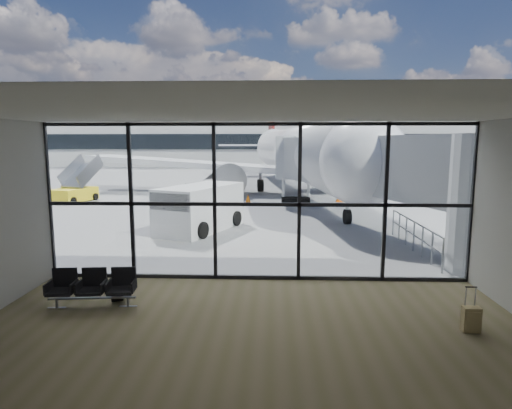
# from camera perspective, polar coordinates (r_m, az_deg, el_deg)

# --- Properties ---
(ground) EXTENTS (220.00, 220.00, 0.00)m
(ground) POSITION_cam_1_polar(r_m,az_deg,el_deg) (52.12, 1.78, 3.98)
(ground) COLOR slate
(ground) RESTS_ON ground
(lounge_shell) EXTENTS (12.02, 8.01, 4.51)m
(lounge_shell) POSITION_cam_1_polar(r_m,az_deg,el_deg) (7.30, -1.32, -1.92)
(lounge_shell) COLOR brown
(lounge_shell) RESTS_ON ground
(glass_curtain_wall) EXTENTS (12.10, 0.12, 4.50)m
(glass_curtain_wall) POSITION_cam_1_polar(r_m,az_deg,el_deg) (12.10, 0.11, 0.25)
(glass_curtain_wall) COLOR white
(glass_curtain_wall) RESTS_ON ground
(jet_bridge) EXTENTS (8.00, 16.50, 4.33)m
(jet_bridge) POSITION_cam_1_polar(r_m,az_deg,el_deg) (19.59, 15.45, 4.55)
(jet_bridge) COLOR #A0A3A5
(jet_bridge) RESTS_ON ground
(apron_railing) EXTENTS (0.06, 5.46, 1.11)m
(apron_railing) POSITION_cam_1_polar(r_m,az_deg,el_deg) (16.62, 20.31, -3.40)
(apron_railing) COLOR gray
(apron_railing) RESTS_ON ground
(far_terminal) EXTENTS (80.00, 12.20, 11.00)m
(far_terminal) POSITION_cam_1_polar(r_m,az_deg,el_deg) (73.95, 1.49, 8.53)
(far_terminal) COLOR beige
(far_terminal) RESTS_ON ground
(tree_0) EXTENTS (4.95, 4.95, 7.12)m
(tree_0) POSITION_cam_1_polar(r_m,az_deg,el_deg) (95.48, -26.41, 7.88)
(tree_0) COLOR #382619
(tree_0) RESTS_ON ground
(tree_1) EXTENTS (5.61, 5.61, 8.07)m
(tree_1) POSITION_cam_1_polar(r_m,az_deg,el_deg) (92.78, -23.15, 8.47)
(tree_1) COLOR #382619
(tree_1) RESTS_ON ground
(tree_2) EXTENTS (6.27, 6.27, 9.03)m
(tree_2) POSITION_cam_1_polar(r_m,az_deg,el_deg) (90.41, -19.69, 9.07)
(tree_2) COLOR #382619
(tree_2) RESTS_ON ground
(tree_3) EXTENTS (4.95, 4.95, 7.12)m
(tree_3) POSITION_cam_1_polar(r_m,az_deg,el_deg) (88.34, -16.00, 8.45)
(tree_3) COLOR #382619
(tree_3) RESTS_ON ground
(tree_4) EXTENTS (5.61, 5.61, 8.07)m
(tree_4) POSITION_cam_1_polar(r_m,az_deg,el_deg) (86.68, -12.20, 9.01)
(tree_4) COLOR #382619
(tree_4) RESTS_ON ground
(tree_5) EXTENTS (6.27, 6.27, 9.03)m
(tree_5) POSITION_cam_1_polar(r_m,az_deg,el_deg) (85.40, -8.26, 9.54)
(tree_5) COLOR #382619
(tree_5) RESTS_ON ground
(seating_row) EXTENTS (2.07, 0.75, 0.92)m
(seating_row) POSITION_cam_1_polar(r_m,az_deg,el_deg) (11.24, -20.91, -10.07)
(seating_row) COLOR gray
(seating_row) RESTS_ON ground
(backpack) EXTENTS (0.34, 0.34, 0.43)m
(backpack) POSITION_cam_1_polar(r_m,az_deg,el_deg) (11.47, -18.04, -11.12)
(backpack) COLOR black
(backpack) RESTS_ON ground
(suitcase) EXTENTS (0.36, 0.27, 0.96)m
(suitcase) POSITION_cam_1_polar(r_m,az_deg,el_deg) (10.26, 26.76, -13.49)
(suitcase) COLOR #928151
(suitcase) RESTS_ON ground
(airliner) EXTENTS (33.77, 39.27, 10.13)m
(airliner) POSITION_cam_1_polar(r_m,az_deg,el_deg) (35.62, 5.23, 6.91)
(airliner) COLOR white
(airliner) RESTS_ON ground
(service_van) EXTENTS (3.64, 5.07, 2.02)m
(service_van) POSITION_cam_1_polar(r_m,az_deg,el_deg) (19.32, -7.62, -0.41)
(service_van) COLOR silver
(service_van) RESTS_ON ground
(belt_loader) EXTENTS (3.02, 4.38, 1.93)m
(belt_loader) POSITION_cam_1_polar(r_m,az_deg,el_deg) (30.99, -6.43, 2.16)
(belt_loader) COLOR black
(belt_loader) RESTS_ON ground
(mobile_stairs) EXTENTS (2.54, 3.84, 2.49)m
(mobile_stairs) POSITION_cam_1_polar(r_m,az_deg,el_deg) (31.12, -23.03, 1.48)
(mobile_stairs) COLOR yellow
(mobile_stairs) RESTS_ON ground
(traffic_cone_a) EXTENTS (0.44, 0.44, 0.63)m
(traffic_cone_a) POSITION_cam_1_polar(r_m,az_deg,el_deg) (27.40, -1.07, 0.68)
(traffic_cone_a) COLOR orange
(traffic_cone_a) RESTS_ON ground
(traffic_cone_c) EXTENTS (0.44, 0.44, 0.63)m
(traffic_cone_c) POSITION_cam_1_polar(r_m,az_deg,el_deg) (29.02, 11.01, 0.95)
(traffic_cone_c) COLOR #FF660D
(traffic_cone_c) RESTS_ON ground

